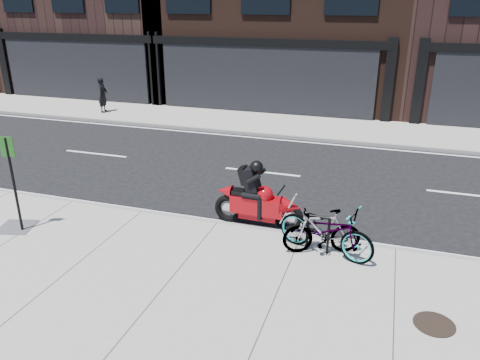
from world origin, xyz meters
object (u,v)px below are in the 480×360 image
(pedestrian, at_px, (103,95))
(sign_post, at_px, (12,176))
(bike_rack, at_px, (318,231))
(bicycle_rear, at_px, (322,231))
(bicycle_front, at_px, (326,229))
(manhole_cover, at_px, (434,324))
(motorcycle, at_px, (262,201))
(utility_grate, at_px, (17,227))

(pedestrian, bearing_deg, sign_post, -165.22)
(bike_rack, height_order, bicycle_rear, bicycle_rear)
(bicycle_front, xyz_separation_m, sign_post, (-6.67, -1.09, 0.77))
(pedestrian, bearing_deg, manhole_cover, -139.98)
(manhole_cover, bearing_deg, bicycle_rear, 140.22)
(sign_post, bearing_deg, motorcycle, 10.00)
(motorcycle, bearing_deg, manhole_cover, -35.01)
(sign_post, bearing_deg, manhole_cover, -16.78)
(motorcycle, relative_size, sign_post, 1.00)
(bike_rack, bearing_deg, utility_grate, -171.41)
(bike_rack, relative_size, utility_grate, 1.10)
(manhole_cover, distance_m, sign_post, 8.82)
(bike_rack, height_order, sign_post, sign_post)
(bicycle_front, distance_m, sign_post, 6.81)
(bicycle_front, bearing_deg, bicycle_rear, 106.73)
(sign_post, bearing_deg, bicycle_rear, -3.06)
(motorcycle, bearing_deg, utility_grate, -157.11)
(manhole_cover, xyz_separation_m, utility_grate, (-8.93, 0.73, 0.00))
(pedestrian, height_order, sign_post, sign_post)
(motorcycle, relative_size, pedestrian, 1.38)
(sign_post, bearing_deg, utility_grate, 150.17)
(manhole_cover, xyz_separation_m, sign_post, (-8.70, 0.66, 1.30))
(utility_grate, bearing_deg, sign_post, -17.39)
(pedestrian, relative_size, manhole_cover, 2.42)
(bicycle_front, height_order, bicycle_rear, bicycle_front)
(pedestrian, bearing_deg, motorcycle, -141.09)
(bicycle_front, relative_size, sign_post, 0.94)
(sign_post, bearing_deg, pedestrian, 102.04)
(utility_grate, relative_size, sign_post, 0.34)
(utility_grate, bearing_deg, bicycle_front, 8.39)
(bike_rack, xyz_separation_m, sign_post, (-6.51, -1.09, 0.83))
(bicycle_front, distance_m, pedestrian, 15.25)
(manhole_cover, bearing_deg, motorcycle, 142.97)
(pedestrian, bearing_deg, bicycle_front, -139.88)
(pedestrian, distance_m, manhole_cover, 17.94)
(bicycle_rear, height_order, pedestrian, pedestrian)
(bike_rack, height_order, utility_grate, bike_rack)
(motorcycle, bearing_deg, pedestrian, 140.63)
(bicycle_rear, distance_m, utility_grate, 6.92)
(bicycle_rear, relative_size, pedestrian, 1.00)
(bicycle_rear, distance_m, motorcycle, 1.84)
(utility_grate, height_order, sign_post, sign_post)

